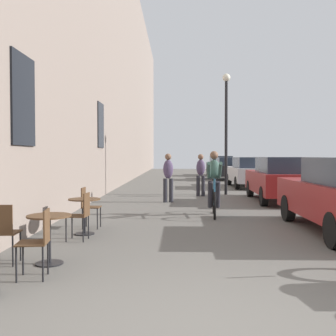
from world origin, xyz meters
TOP-DOWN VIEW (x-y plane):
  - ground_plane at (0.00, 0.00)m, footprint 88.00×88.00m
  - building_facade_left at (-3.45, 14.00)m, footprint 0.54×68.00m
  - cafe_table_near at (-2.18, 2.25)m, footprint 0.64×0.64m
  - cafe_chair_near_toward_street at (-2.11, 1.59)m, footprint 0.42×0.42m
  - cafe_chair_near_toward_wall at (-2.83, 2.18)m, footprint 0.40×0.40m
  - cafe_table_mid at (-2.18, 4.45)m, footprint 0.64×0.64m
  - cafe_chair_mid_toward_street at (-2.10, 3.87)m, footprint 0.41×0.41m
  - cafe_chair_mid_toward_wall at (-2.25, 5.13)m, footprint 0.39×0.39m
  - cyclist_on_bicycle at (0.68, 7.04)m, footprint 0.52×1.76m
  - pedestrian_near at (-0.59, 9.97)m, footprint 0.37×0.28m
  - pedestrian_mid at (0.64, 11.99)m, footprint 0.35×0.26m
  - street_lamp at (1.71, 12.66)m, footprint 0.32×0.32m
  - parked_car_second at (3.29, 10.22)m, footprint 1.96×4.39m
  - parked_car_third at (3.35, 16.36)m, footprint 1.80×4.25m
  - parked_car_fourth at (3.12, 22.75)m, footprint 1.76×4.14m
  - parked_car_fifth at (3.22, 28.10)m, footprint 1.89×4.39m

SIDE VIEW (x-z plane):
  - ground_plane at x=0.00m, z-range 0.00..0.00m
  - cafe_chair_near_toward_street at x=-2.11m, z-range 0.07..0.96m
  - cafe_chair_near_toward_wall at x=-2.83m, z-range 0.07..0.96m
  - cafe_chair_mid_toward_street at x=-2.10m, z-range 0.07..0.96m
  - cafe_chair_mid_toward_wall at x=-2.25m, z-range 0.07..0.96m
  - cafe_table_near at x=-2.18m, z-range 0.16..0.88m
  - cafe_table_mid at x=-2.18m, z-range 0.16..0.88m
  - parked_car_fourth at x=3.12m, z-range 0.03..1.50m
  - parked_car_third at x=3.35m, z-range 0.03..1.54m
  - parked_car_second at x=3.29m, z-range 0.03..1.57m
  - parked_car_fifth at x=3.22m, z-range 0.03..1.59m
  - cyclist_on_bicycle at x=0.68m, z-range -0.06..1.68m
  - pedestrian_mid at x=0.64m, z-range 0.10..1.75m
  - pedestrian_near at x=-0.59m, z-range 0.10..1.76m
  - street_lamp at x=1.71m, z-range 0.66..5.56m
  - building_facade_left at x=-3.45m, z-range 0.00..13.98m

